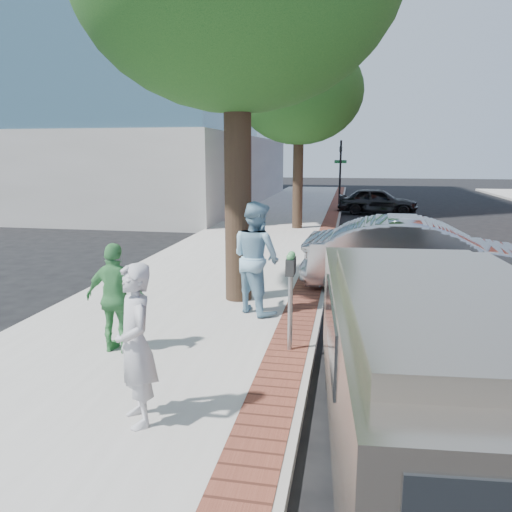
% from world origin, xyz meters
% --- Properties ---
extents(ground, '(120.00, 120.00, 0.00)m').
position_xyz_m(ground, '(0.00, 0.00, 0.00)').
color(ground, black).
rests_on(ground, ground).
extents(sidewalk, '(5.00, 60.00, 0.15)m').
position_xyz_m(sidewalk, '(-1.50, 8.00, 0.07)').
color(sidewalk, '#9E9991').
rests_on(sidewalk, ground).
extents(brick_strip, '(0.60, 60.00, 0.01)m').
position_xyz_m(brick_strip, '(0.70, 8.00, 0.15)').
color(brick_strip, brown).
rests_on(brick_strip, sidewalk).
extents(curb, '(0.10, 60.00, 0.15)m').
position_xyz_m(curb, '(1.05, 8.00, 0.07)').
color(curb, gray).
rests_on(curb, ground).
extents(office_base, '(18.20, 22.20, 4.00)m').
position_xyz_m(office_base, '(-13.00, 22.00, 2.00)').
color(office_base, gray).
rests_on(office_base, ground).
extents(signal_near, '(0.70, 0.15, 3.80)m').
position_xyz_m(signal_near, '(0.90, 22.00, 2.25)').
color(signal_near, black).
rests_on(signal_near, ground).
extents(tree_far, '(4.80, 4.80, 7.14)m').
position_xyz_m(tree_far, '(-0.50, 12.00, 5.30)').
color(tree_far, black).
rests_on(tree_far, sidewalk).
extents(parking_meter, '(0.12, 0.32, 1.47)m').
position_xyz_m(parking_meter, '(0.73, -0.60, 1.21)').
color(parking_meter, gray).
rests_on(parking_meter, sidewalk).
extents(person_gray, '(0.72, 0.76, 1.75)m').
position_xyz_m(person_gray, '(-0.63, -2.91, 1.03)').
color(person_gray, '#A9A9AE').
rests_on(person_gray, sidewalk).
extents(person_officer, '(1.25, 1.22, 2.03)m').
position_xyz_m(person_officer, '(-0.10, 1.13, 1.17)').
color(person_officer, '#85B4CE').
rests_on(person_officer, sidewalk).
extents(person_green, '(0.97, 0.46, 1.61)m').
position_xyz_m(person_green, '(-1.74, -1.09, 0.96)').
color(person_green, '#43934E').
rests_on(person_green, sidewalk).
extents(sedan_silver, '(5.13, 2.00, 1.66)m').
position_xyz_m(sedan_silver, '(3.10, 3.41, 0.83)').
color(sedan_silver, '#ADAFB4').
rests_on(sedan_silver, ground).
extents(bg_car, '(4.06, 1.88, 1.35)m').
position_xyz_m(bg_car, '(2.91, 18.62, 0.67)').
color(bg_car, black).
rests_on(bg_car, ground).
extents(van, '(2.33, 5.21, 1.87)m').
position_xyz_m(van, '(2.37, -2.76, 1.03)').
color(van, gray).
rests_on(van, ground).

